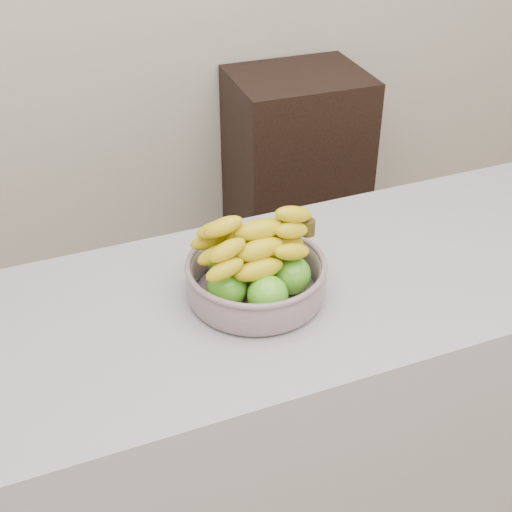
{
  "coord_description": "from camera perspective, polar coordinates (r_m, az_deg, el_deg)",
  "views": [
    {
      "loc": [
        -0.51,
        -0.5,
        1.8
      ],
      "look_at": [
        -0.06,
        0.6,
        1.0
      ],
      "focal_mm": 50.0,
      "sensor_mm": 36.0,
      "label": 1
    }
  ],
  "objects": [
    {
      "name": "fruit_bowl",
      "position": [
        1.45,
        -0.01,
        -1.41
      ],
      "size": [
        0.29,
        0.29,
        0.18
      ],
      "rotation": [
        0.0,
        0.0,
        -0.06
      ],
      "color": "#8A9AA6",
      "rests_on": "counter"
    },
    {
      "name": "cabinet",
      "position": [
        2.87,
        3.18,
        5.9
      ],
      "size": [
        0.51,
        0.42,
        0.89
      ],
      "primitive_type": "cube",
      "rotation": [
        0.0,
        0.0,
        -0.04
      ],
      "color": "black",
      "rests_on": "ground"
    },
    {
      "name": "counter",
      "position": [
        1.81,
        1.87,
        -14.13
      ],
      "size": [
        2.0,
        0.6,
        0.9
      ],
      "primitive_type": "cube",
      "color": "#A3A4AB",
      "rests_on": "ground"
    }
  ]
}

